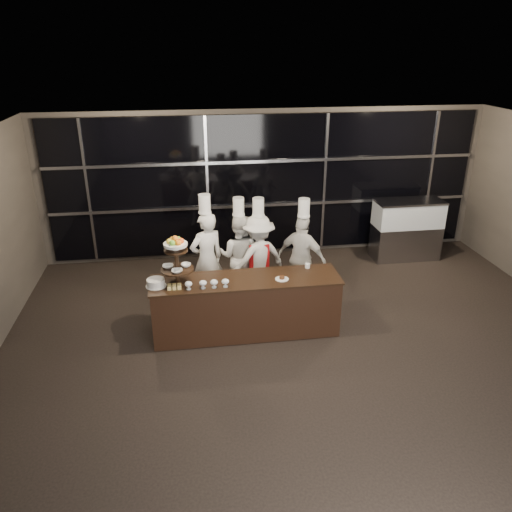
{
  "coord_description": "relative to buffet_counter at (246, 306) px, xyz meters",
  "views": [
    {
      "loc": [
        -1.66,
        -4.78,
        4.17
      ],
      "look_at": [
        -0.63,
        2.17,
        1.15
      ],
      "focal_mm": 35.0,
      "sensor_mm": 36.0,
      "label": 1
    }
  ],
  "objects": [
    {
      "name": "layer_cake",
      "position": [
        -1.32,
        -0.05,
        0.51
      ],
      "size": [
        0.3,
        0.3,
        0.11
      ],
      "color": "white",
      "rests_on": "buffet_counter"
    },
    {
      "name": "buffet_counter",
      "position": [
        0.0,
        0.0,
        0.0
      ],
      "size": [
        2.84,
        0.74,
        0.92
      ],
      "color": "black",
      "rests_on": "ground"
    },
    {
      "name": "display_stand",
      "position": [
        -1.0,
        -0.0,
        0.87
      ],
      "size": [
        0.48,
        0.48,
        0.74
      ],
      "color": "black",
      "rests_on": "buffet_counter"
    },
    {
      "name": "chef_b",
      "position": [
        0.05,
        1.27,
        0.3
      ],
      "size": [
        0.88,
        0.78,
        1.8
      ],
      "color": "white",
      "rests_on": "ground"
    },
    {
      "name": "window_wall",
      "position": [
        0.83,
        3.06,
        1.04
      ],
      "size": [
        8.6,
        0.1,
        2.8
      ],
      "color": "black",
      "rests_on": "ground"
    },
    {
      "name": "pastry_squares",
      "position": [
        -1.05,
        -0.17,
        0.48
      ],
      "size": [
        0.2,
        0.13,
        0.05
      ],
      "color": "#FFDD7C",
      "rests_on": "buffet_counter"
    },
    {
      "name": "display_case",
      "position": [
        3.65,
        2.43,
        0.22
      ],
      "size": [
        1.37,
        0.6,
        1.24
      ],
      "color": "#A5A5AA",
      "rests_on": "ground"
    },
    {
      "name": "room",
      "position": [
        0.83,
        -1.87,
        1.03
      ],
      "size": [
        10.0,
        10.0,
        10.0
      ],
      "color": "black",
      "rests_on": "ground"
    },
    {
      "name": "chef_cup",
      "position": [
        1.01,
        0.25,
        0.49
      ],
      "size": [
        0.08,
        0.08,
        0.07
      ],
      "primitive_type": "cylinder",
      "color": "white",
      "rests_on": "buffet_counter"
    },
    {
      "name": "small_plate",
      "position": [
        0.53,
        -0.1,
        0.47
      ],
      "size": [
        0.2,
        0.2,
        0.05
      ],
      "color": "white",
      "rests_on": "buffet_counter"
    },
    {
      "name": "chef_d",
      "position": [
        1.1,
        0.98,
        0.32
      ],
      "size": [
        0.92,
        0.86,
        1.82
      ],
      "color": "white",
      "rests_on": "ground"
    },
    {
      "name": "chef_c",
      "position": [
        0.36,
        1.1,
        0.31
      ],
      "size": [
        1.13,
        0.89,
        1.83
      ],
      "color": "silver",
      "rests_on": "ground"
    },
    {
      "name": "chef_a",
      "position": [
        -0.52,
        1.02,
        0.39
      ],
      "size": [
        0.71,
        0.61,
        1.95
      ],
      "color": "white",
      "rests_on": "ground"
    },
    {
      "name": "compotes",
      "position": [
        -0.58,
        -0.22,
        0.54
      ],
      "size": [
        0.64,
        0.11,
        0.12
      ],
      "color": "silver",
      "rests_on": "buffet_counter"
    }
  ]
}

